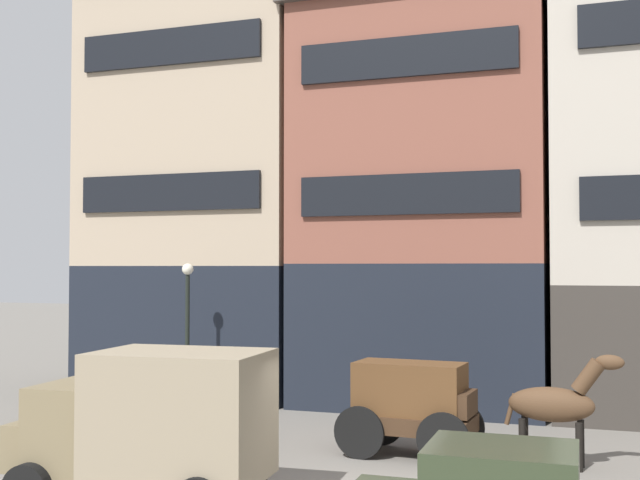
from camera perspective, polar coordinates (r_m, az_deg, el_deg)
building_far_left at (r=26.59m, az=-7.84°, el=3.87°), size 7.55×6.02×13.33m
building_center_left at (r=24.18m, az=7.67°, el=2.96°), size 7.60×6.02×12.08m
cargo_wagon at (r=17.34m, az=6.65°, el=-11.48°), size 3.01×1.72×1.98m
draft_horse at (r=16.95m, az=16.63°, el=-11.22°), size 2.35×0.73×2.30m
delivery_truck_near at (r=13.94m, az=-12.22°, el=-12.66°), size 4.44×2.34×2.62m
pedestrian_officer at (r=20.00m, az=-6.15°, el=-10.68°), size 0.39×0.39×1.79m
streetlamp_curbside at (r=22.35m, az=-9.52°, el=-5.39°), size 0.32×0.32×4.12m
fire_hydrant_curbside at (r=23.06m, az=-16.08°, el=-10.84°), size 0.24×0.24×0.83m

